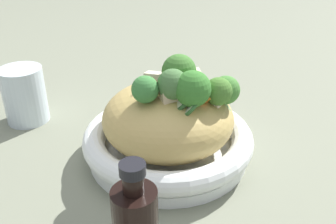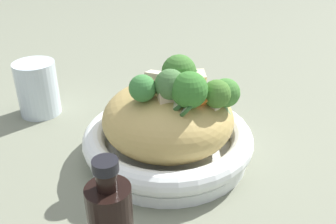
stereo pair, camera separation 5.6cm
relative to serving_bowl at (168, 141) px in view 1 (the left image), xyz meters
The scene contains 8 objects.
ground_plane 0.03m from the serving_bowl, ahead, with size 3.00×3.00×0.00m, color slate.
serving_bowl is the anchor object (origin of this frame).
noodle_heap 0.04m from the serving_bowl, 23.94° to the right, with size 0.19×0.19×0.11m.
broccoli_florets 0.11m from the serving_bowl, 125.90° to the right, with size 0.10×0.16×0.08m.
carrot_coins 0.09m from the serving_bowl, 94.84° to the right, with size 0.08×0.11×0.03m.
zucchini_slices 0.09m from the serving_bowl, 94.68° to the right, with size 0.16×0.06×0.05m.
chicken_chunks 0.09m from the serving_bowl, 69.55° to the right, with size 0.12×0.12×0.04m.
drinking_glass 0.28m from the serving_bowl, 64.68° to the left, with size 0.07×0.07×0.10m.
Camera 1 is at (-0.49, 0.01, 0.34)m, focal length 40.71 mm.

